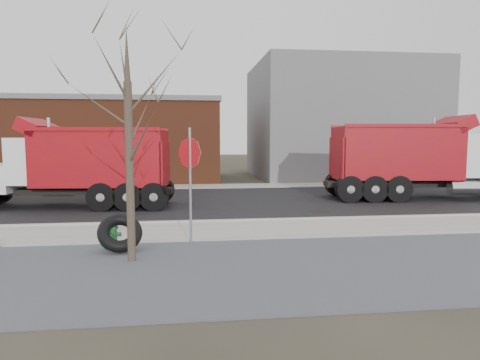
{
  "coord_description": "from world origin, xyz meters",
  "views": [
    {
      "loc": [
        -1.93,
        -12.25,
        2.78
      ],
      "look_at": [
        -0.22,
        1.66,
        1.4
      ],
      "focal_mm": 32.0,
      "sensor_mm": 36.0,
      "label": 1
    }
  ],
  "objects": [
    {
      "name": "bare_tree",
      "position": [
        -3.2,
        -2.6,
        3.3
      ],
      "size": [
        3.2,
        3.2,
        5.2
      ],
      "color": "#382D23",
      "rests_on": "ground"
    },
    {
      "name": "sidewalk",
      "position": [
        0.0,
        0.25,
        0.03
      ],
      "size": [
        60.0,
        2.5,
        0.06
      ],
      "primitive_type": "cube",
      "color": "#9E9B93",
      "rests_on": "ground"
    },
    {
      "name": "building_brick",
      "position": [
        -10.0,
        17.0,
        2.65
      ],
      "size": [
        20.2,
        8.2,
        5.3
      ],
      "color": "brown",
      "rests_on": "ground"
    },
    {
      "name": "ground",
      "position": [
        0.0,
        0.0,
        0.0
      ],
      "size": [
        120.0,
        120.0,
        0.0
      ],
      "primitive_type": "plane",
      "color": "#383328",
      "rests_on": "ground"
    },
    {
      "name": "dump_truck_red_a",
      "position": [
        8.61,
        5.98,
        1.9
      ],
      "size": [
        9.37,
        3.4,
        3.73
      ],
      "rotation": [
        0.0,
        0.0,
        -0.1
      ],
      "color": "black",
      "rests_on": "ground"
    },
    {
      "name": "truck_tire",
      "position": [
        -3.59,
        -1.71,
        0.48
      ],
      "size": [
        1.27,
        1.19,
        0.97
      ],
      "color": "black",
      "rests_on": "ground"
    },
    {
      "name": "dump_truck_red_b",
      "position": [
        -6.34,
        5.38,
        1.79
      ],
      "size": [
        8.36,
        2.96,
        3.51
      ],
      "rotation": [
        0.0,
        0.0,
        3.07
      ],
      "color": "black",
      "rests_on": "ground"
    },
    {
      "name": "road",
      "position": [
        0.0,
        6.3,
        0.01
      ],
      "size": [
        60.0,
        9.4,
        0.02
      ],
      "primitive_type": "cube",
      "color": "black",
      "rests_on": "ground"
    },
    {
      "name": "fire_hydrant",
      "position": [
        -3.8,
        -1.48,
        0.35
      ],
      "size": [
        0.43,
        0.42,
        0.77
      ],
      "rotation": [
        0.0,
        0.0,
        -0.12
      ],
      "color": "#25622D",
      "rests_on": "ground"
    },
    {
      "name": "building_grey",
      "position": [
        9.0,
        18.0,
        4.0
      ],
      "size": [
        12.0,
        10.0,
        8.0
      ],
      "color": "slate",
      "rests_on": "ground"
    },
    {
      "name": "gravel_verge",
      "position": [
        0.0,
        -3.5,
        0.01
      ],
      "size": [
        60.0,
        5.0,
        0.03
      ],
      "primitive_type": "cube",
      "color": "slate",
      "rests_on": "ground"
    },
    {
      "name": "far_sidewalk",
      "position": [
        0.0,
        12.0,
        0.03
      ],
      "size": [
        60.0,
        2.0,
        0.06
      ],
      "primitive_type": "cube",
      "color": "#9E9B93",
      "rests_on": "ground"
    },
    {
      "name": "curb",
      "position": [
        0.0,
        1.55,
        0.06
      ],
      "size": [
        60.0,
        0.15,
        0.11
      ],
      "primitive_type": "cube",
      "color": "#9E9B93",
      "rests_on": "ground"
    },
    {
      "name": "stop_sign",
      "position": [
        -1.86,
        -1.1,
        2.06
      ],
      "size": [
        0.59,
        0.62,
        3.05
      ],
      "rotation": [
        0.0,
        0.0,
        0.41
      ],
      "color": "gray",
      "rests_on": "ground"
    }
  ]
}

